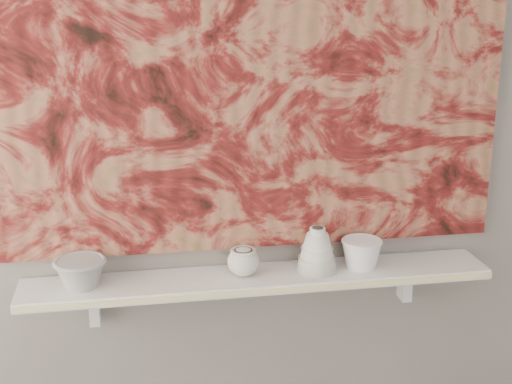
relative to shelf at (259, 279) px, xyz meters
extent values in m
plane|color=slate|center=(0.00, 0.09, 0.44)|extent=(3.60, 0.00, 3.60)
cube|color=white|center=(0.00, 0.00, 0.00)|extent=(1.40, 0.18, 0.03)
cube|color=#F4EAA2|center=(0.00, -0.09, 0.00)|extent=(1.40, 0.01, 0.02)
cube|color=white|center=(-0.49, 0.06, -0.07)|extent=(0.03, 0.06, 0.12)
cube|color=white|center=(0.49, 0.06, -0.07)|extent=(0.03, 0.06, 0.12)
cube|color=maroon|center=(0.00, 0.08, 0.62)|extent=(1.50, 0.02, 1.10)
cube|color=black|center=(0.45, 0.07, 0.32)|extent=(0.09, 0.00, 0.08)
camera|label=1|loc=(-0.34, -1.93, 0.87)|focal=50.00mm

